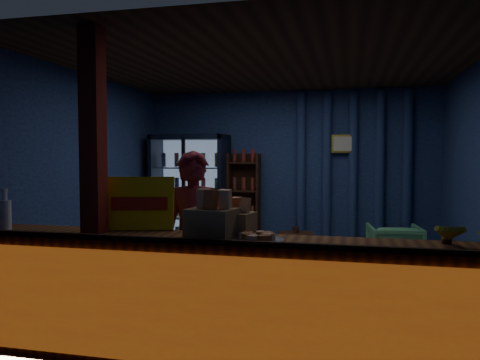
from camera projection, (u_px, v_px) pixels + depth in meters
The scene contains 16 objects.
ground at pixel (264, 291), 5.43m from camera, with size 4.60×4.60×0.00m, color #515154.
room_walls at pixel (265, 156), 5.34m from camera, with size 4.60×4.60×4.60m.
counter at pixel (220, 300), 3.54m from camera, with size 4.40×0.57×0.99m.
support_post at pixel (94, 189), 3.75m from camera, with size 0.16×0.16×2.60m, color maroon.
beverage_cooler at pixel (192, 195), 7.59m from camera, with size 1.20×0.62×1.90m.
bottle_shelf at pixel (244, 203), 7.54m from camera, with size 0.50×0.28×1.60m.
curtain_folds at pixel (353, 173), 7.21m from camera, with size 1.74×0.14×2.50m.
framed_picture at pixel (343, 144), 7.18m from camera, with size 0.36×0.04×0.28m.
shopkeeper at pixel (194, 241), 4.19m from camera, with size 0.59×0.39×1.62m, color maroon.
green_chair at pixel (394, 248), 6.37m from camera, with size 0.67×0.69×0.63m, color #62C47D.
side_table at pixel (296, 248), 6.77m from camera, with size 0.56×0.46×0.54m.
yellow_sign at pixel (140, 203), 3.90m from camera, with size 0.57×0.25×0.44m.
snack_box_left at pixel (212, 221), 3.51m from camera, with size 0.39×0.34×0.37m.
snack_box_centre at pixel (235, 222), 3.64m from camera, with size 0.32×0.28×0.30m.
pastry_tray at pixel (256, 239), 3.37m from camera, with size 0.40×0.40×0.07m.
banana_bunches at pixel (470, 235), 3.17m from camera, with size 0.48×0.29×0.16m.
Camera 1 is at (0.94, -5.27, 1.58)m, focal length 35.00 mm.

